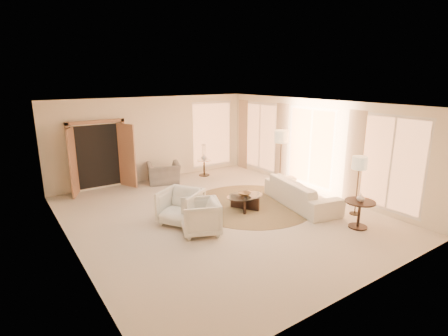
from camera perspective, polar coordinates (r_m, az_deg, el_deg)
room at (r=8.59m, az=-0.69°, el=0.98°), size 7.04×8.04×2.83m
windows_right at (r=10.92m, az=14.26°, el=3.23°), size 0.10×6.40×2.40m
window_back_corner at (r=13.08m, az=-1.93°, el=5.51°), size 1.70×0.10×2.40m
curtains_right at (r=11.50m, az=10.73°, el=3.73°), size 0.06×5.20×2.60m
french_doors at (r=11.35m, az=-19.72°, el=1.78°), size 1.95×0.66×2.16m
area_rug at (r=9.78m, az=4.47°, el=-5.87°), size 4.55×4.55×0.01m
sofa at (r=9.81m, az=12.51°, el=-3.96°), size 1.44×2.58×0.71m
armchair_left at (r=8.46m, az=-7.11°, el=-6.01°), size 1.18×1.20×0.92m
armchair_right at (r=7.91m, az=-3.86°, el=-7.72°), size 1.03×1.06×0.85m
accent_chair at (r=11.71m, az=-9.84°, el=-0.29°), size 1.20×0.97×0.91m
coffee_table at (r=9.33m, az=3.43°, el=-5.32°), size 1.12×1.12×0.39m
end_table at (r=8.74m, az=21.23°, el=-6.33°), size 0.69×0.69×0.65m
side_table at (r=12.46m, az=-3.26°, el=0.32°), size 0.49×0.49×0.57m
floor_lamp_near at (r=11.03m, az=9.36°, el=4.68°), size 0.44×0.44×1.83m
floor_lamp_far at (r=9.31m, az=21.23°, el=0.37°), size 0.37×0.37×1.52m
bowl at (r=9.27m, az=3.44°, el=-4.25°), size 0.41×0.41×0.08m
end_vase at (r=8.65m, az=21.41°, el=-4.52°), size 0.22×0.22×0.19m
side_vase at (r=12.39m, az=-3.28°, el=1.81°), size 0.27×0.27×0.22m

